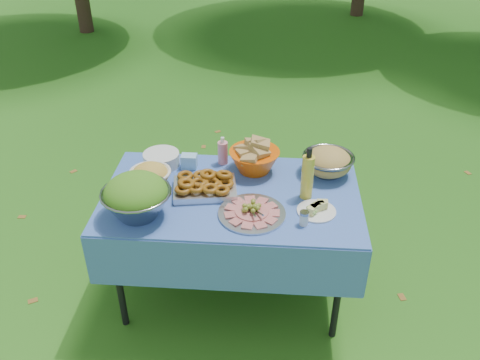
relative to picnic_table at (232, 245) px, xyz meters
name	(u,v)px	position (x,y,z in m)	size (l,w,h in m)	color
ground	(232,290)	(0.00, 0.00, -0.38)	(80.00, 80.00, 0.00)	#0B380A
picnic_table	(232,245)	(0.00, 0.00, 0.00)	(1.46, 0.86, 0.76)	#77A0E5
salad_bowl	(136,196)	(-0.48, -0.24, 0.50)	(0.37, 0.37, 0.24)	gray
pasta_bowl_white	(150,175)	(-0.48, 0.06, 0.45)	(0.24, 0.24, 0.13)	silver
plate_stack	(161,159)	(-0.46, 0.29, 0.42)	(0.22, 0.22, 0.08)	silver
wipes_box	(189,161)	(-0.28, 0.27, 0.42)	(0.09, 0.07, 0.09)	#8BC7EC
sanitizer_bottle	(223,150)	(-0.08, 0.34, 0.47)	(0.06, 0.06, 0.18)	pink
bread_bowl	(254,156)	(0.12, 0.27, 0.48)	(0.31, 0.31, 0.20)	#DF5206
pasta_bowl_steel	(328,161)	(0.56, 0.27, 0.46)	(0.31, 0.31, 0.16)	gray
fried_tray	(205,186)	(-0.15, 0.01, 0.42)	(0.35, 0.25, 0.08)	silver
charcuterie_platter	(252,208)	(0.13, -0.19, 0.42)	(0.37, 0.37, 0.08)	#B1B2B8
oil_bottle	(308,173)	(0.42, 0.00, 0.54)	(0.07, 0.07, 0.31)	gold
cheese_plate	(317,207)	(0.48, -0.14, 0.41)	(0.21, 0.21, 0.06)	silver
shaker	(304,218)	(0.40, -0.25, 0.42)	(0.05, 0.05, 0.08)	silver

